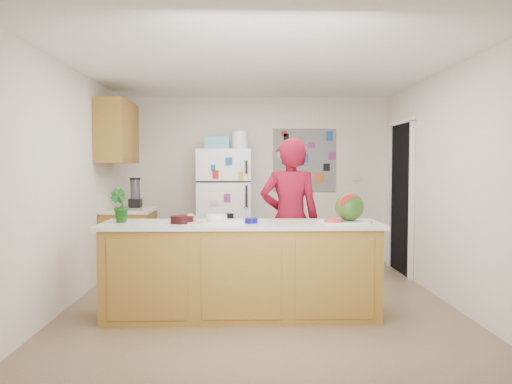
{
  "coord_description": "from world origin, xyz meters",
  "views": [
    {
      "loc": [
        -0.19,
        -5.28,
        1.46
      ],
      "look_at": [
        -0.04,
        0.2,
        1.18
      ],
      "focal_mm": 35.0,
      "sensor_mm": 36.0,
      "label": 1
    }
  ],
  "objects_px": {
    "person": "(290,220)",
    "watermelon": "(349,207)",
    "refrigerator": "(224,209)",
    "cherry_bowl": "(182,219)"
  },
  "relations": [
    {
      "from": "refrigerator",
      "to": "watermelon",
      "type": "bearing_deg",
      "value": -61.44
    },
    {
      "from": "refrigerator",
      "to": "cherry_bowl",
      "type": "xyz_separation_m",
      "value": [
        -0.31,
        -2.42,
        0.11
      ]
    },
    {
      "from": "watermelon",
      "to": "cherry_bowl",
      "type": "height_order",
      "value": "watermelon"
    },
    {
      "from": "cherry_bowl",
      "to": "watermelon",
      "type": "bearing_deg",
      "value": 1.5
    },
    {
      "from": "refrigerator",
      "to": "person",
      "type": "bearing_deg",
      "value": -67.14
    },
    {
      "from": "person",
      "to": "watermelon",
      "type": "distance_m",
      "value": 0.78
    },
    {
      "from": "refrigerator",
      "to": "watermelon",
      "type": "distance_m",
      "value": 2.72
    },
    {
      "from": "person",
      "to": "watermelon",
      "type": "xyz_separation_m",
      "value": [
        0.52,
        -0.55,
        0.19
      ]
    },
    {
      "from": "refrigerator",
      "to": "watermelon",
      "type": "height_order",
      "value": "refrigerator"
    },
    {
      "from": "refrigerator",
      "to": "cherry_bowl",
      "type": "relative_size",
      "value": 7.71
    }
  ]
}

